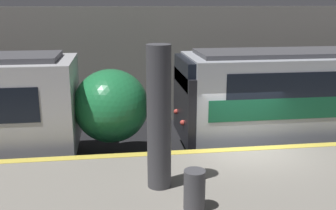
% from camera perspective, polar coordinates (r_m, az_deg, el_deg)
% --- Properties ---
extents(ground_plane, '(120.00, 120.00, 0.00)m').
position_cam_1_polar(ground_plane, '(12.16, 11.22, -10.45)').
color(ground_plane, black).
extents(platform, '(40.00, 5.12, 1.02)m').
position_cam_1_polar(platform, '(9.82, 16.34, -13.92)').
color(platform, gray).
rests_on(platform, ground).
extents(station_rear_barrier, '(50.00, 0.15, 4.94)m').
position_cam_1_polar(station_rear_barrier, '(17.34, 4.79, 5.92)').
color(station_rear_barrier, '#9E998E').
rests_on(station_rear_barrier, ground).
extents(support_pillar_near, '(0.54, 0.54, 3.25)m').
position_cam_1_polar(support_pillar_near, '(8.66, -1.32, -1.93)').
color(support_pillar_near, '#47474C').
rests_on(support_pillar_near, platform).
extents(trash_bin, '(0.44, 0.44, 0.85)m').
position_cam_1_polar(trash_bin, '(8.13, 3.86, -12.22)').
color(trash_bin, '#4C4C51').
rests_on(trash_bin, platform).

